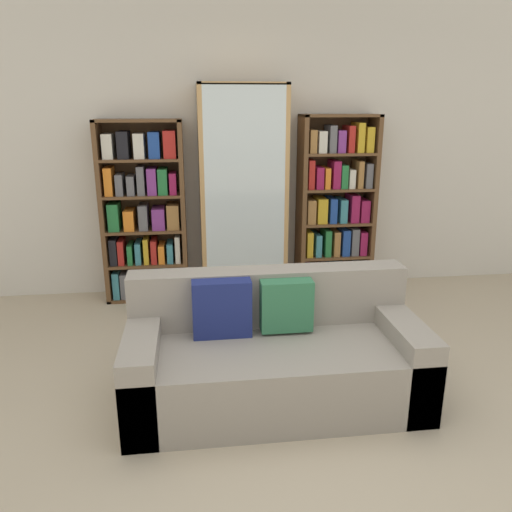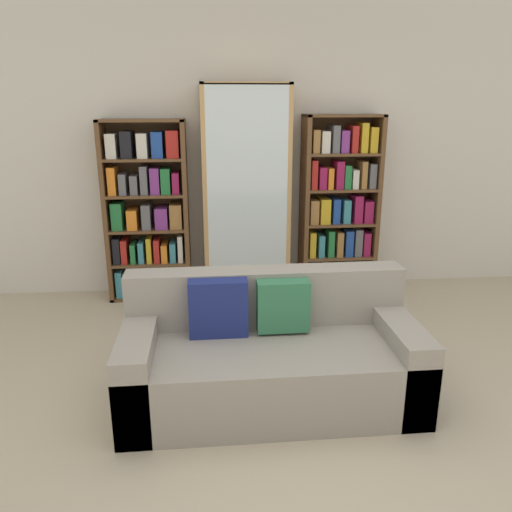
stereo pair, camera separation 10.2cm
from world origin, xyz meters
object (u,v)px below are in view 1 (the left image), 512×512
object	(u,v)px
display_cabinet	(243,193)
couch	(273,357)
bookshelf_left	(144,214)
wine_bottle	(318,299)
bookshelf_right	(336,208)

from	to	relation	value
display_cabinet	couch	bearing A→B (deg)	-90.15
couch	bookshelf_left	bearing A→B (deg)	116.10
bookshelf_left	wine_bottle	bearing A→B (deg)	-24.56
bookshelf_right	wine_bottle	size ratio (longest dim) A/B	4.25
bookshelf_left	display_cabinet	size ratio (longest dim) A/B	0.84
couch	bookshelf_right	xyz separation A→B (m)	(0.90, 1.86, 0.54)
bookshelf_left	bookshelf_right	world-z (taller)	bookshelf_right
couch	bookshelf_left	world-z (taller)	bookshelf_left
bookshelf_left	wine_bottle	xyz separation A→B (m)	(1.49, -0.68, -0.65)
couch	wine_bottle	distance (m)	1.32
bookshelf_left	wine_bottle	world-z (taller)	bookshelf_left
bookshelf_right	wine_bottle	xyz separation A→B (m)	(-0.32, -0.68, -0.66)
wine_bottle	couch	bearing A→B (deg)	-116.45
couch	bookshelf_right	size ratio (longest dim) A/B	1.05
bookshelf_left	display_cabinet	xyz separation A→B (m)	(0.91, -0.02, 0.18)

